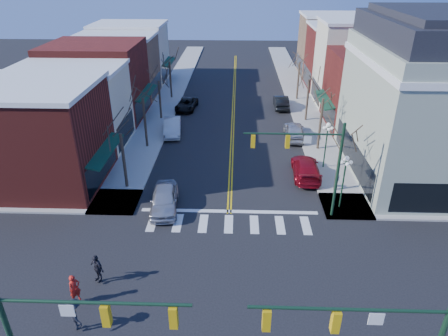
# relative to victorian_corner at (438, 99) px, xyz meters

# --- Properties ---
(ground) EXTENTS (160.00, 160.00, 0.00)m
(ground) POSITION_rel_victorian_corner_xyz_m (-16.50, -14.50, -6.66)
(ground) COLOR black
(ground) RESTS_ON ground
(sidewalk_left) EXTENTS (3.50, 70.00, 0.15)m
(sidewalk_left) POSITION_rel_victorian_corner_xyz_m (-25.25, 5.50, -6.58)
(sidewalk_left) COLOR #9E9B93
(sidewalk_left) RESTS_ON ground
(sidewalk_right) EXTENTS (3.50, 70.00, 0.15)m
(sidewalk_right) POSITION_rel_victorian_corner_xyz_m (-7.75, 5.50, -6.58)
(sidewalk_right) COLOR #9E9B93
(sidewalk_right) RESTS_ON ground
(bldg_left_brick_a) EXTENTS (10.00, 8.50, 8.00)m
(bldg_left_brick_a) POSITION_rel_victorian_corner_xyz_m (-32.00, -2.75, -2.66)
(bldg_left_brick_a) COLOR maroon
(bldg_left_brick_a) RESTS_ON ground
(bldg_left_stucco_a) EXTENTS (10.00, 7.00, 7.50)m
(bldg_left_stucco_a) POSITION_rel_victorian_corner_xyz_m (-32.00, 5.00, -2.91)
(bldg_left_stucco_a) COLOR beige
(bldg_left_stucco_a) RESTS_ON ground
(bldg_left_brick_b) EXTENTS (10.00, 9.00, 8.50)m
(bldg_left_brick_b) POSITION_rel_victorian_corner_xyz_m (-32.00, 13.00, -2.41)
(bldg_left_brick_b) COLOR maroon
(bldg_left_brick_b) RESTS_ON ground
(bldg_left_tan) EXTENTS (10.00, 7.50, 7.80)m
(bldg_left_tan) POSITION_rel_victorian_corner_xyz_m (-32.00, 21.25, -2.76)
(bldg_left_tan) COLOR #927050
(bldg_left_tan) RESTS_ON ground
(bldg_left_stucco_b) EXTENTS (10.00, 8.00, 8.20)m
(bldg_left_stucco_b) POSITION_rel_victorian_corner_xyz_m (-32.00, 29.00, -2.56)
(bldg_left_stucco_b) COLOR beige
(bldg_left_stucco_b) RESTS_ON ground
(bldg_right_brick_a) EXTENTS (10.00, 8.50, 8.00)m
(bldg_right_brick_a) POSITION_rel_victorian_corner_xyz_m (-1.00, 11.25, -2.66)
(bldg_right_brick_a) COLOR maroon
(bldg_right_brick_a) RESTS_ON ground
(bldg_right_stucco) EXTENTS (10.00, 7.00, 10.00)m
(bldg_right_stucco) POSITION_rel_victorian_corner_xyz_m (-1.00, 19.00, -1.66)
(bldg_right_stucco) COLOR beige
(bldg_right_stucco) RESTS_ON ground
(bldg_right_brick_b) EXTENTS (10.00, 8.00, 8.50)m
(bldg_right_brick_b) POSITION_rel_victorian_corner_xyz_m (-1.00, 26.50, -2.41)
(bldg_right_brick_b) COLOR maroon
(bldg_right_brick_b) RESTS_ON ground
(bldg_right_tan) EXTENTS (10.00, 8.00, 9.00)m
(bldg_right_tan) POSITION_rel_victorian_corner_xyz_m (-1.00, 34.50, -2.16)
(bldg_right_tan) COLOR #927050
(bldg_right_tan) RESTS_ON ground
(victorian_corner) EXTENTS (12.25, 14.25, 13.30)m
(victorian_corner) POSITION_rel_victorian_corner_xyz_m (0.00, 0.00, 0.00)
(victorian_corner) COLOR #96A08B
(victorian_corner) RESTS_ON ground
(traffic_mast_far_right) EXTENTS (6.60, 0.28, 7.20)m
(traffic_mast_far_right) POSITION_rel_victorian_corner_xyz_m (-10.95, -7.10, -1.95)
(traffic_mast_far_right) COLOR #14331E
(traffic_mast_far_right) RESTS_ON ground
(lamppost_corner) EXTENTS (0.36, 0.36, 4.33)m
(lamppost_corner) POSITION_rel_victorian_corner_xyz_m (-8.30, -6.00, -3.70)
(lamppost_corner) COLOR #14331E
(lamppost_corner) RESTS_ON ground
(lamppost_midblock) EXTENTS (0.36, 0.36, 4.33)m
(lamppost_midblock) POSITION_rel_victorian_corner_xyz_m (-8.30, 0.50, -3.70)
(lamppost_midblock) COLOR #14331E
(lamppost_midblock) RESTS_ON ground
(tree_left_a) EXTENTS (0.24, 0.24, 4.76)m
(tree_left_a) POSITION_rel_victorian_corner_xyz_m (-24.90, -3.50, -4.28)
(tree_left_a) COLOR #382B21
(tree_left_a) RESTS_ON ground
(tree_left_b) EXTENTS (0.24, 0.24, 5.04)m
(tree_left_b) POSITION_rel_victorian_corner_xyz_m (-24.90, 4.50, -4.14)
(tree_left_b) COLOR #382B21
(tree_left_b) RESTS_ON ground
(tree_left_c) EXTENTS (0.24, 0.24, 4.55)m
(tree_left_c) POSITION_rel_victorian_corner_xyz_m (-24.90, 12.50, -4.38)
(tree_left_c) COLOR #382B21
(tree_left_c) RESTS_ON ground
(tree_left_d) EXTENTS (0.24, 0.24, 4.90)m
(tree_left_d) POSITION_rel_victorian_corner_xyz_m (-24.90, 20.50, -4.21)
(tree_left_d) COLOR #382B21
(tree_left_d) RESTS_ON ground
(tree_right_a) EXTENTS (0.24, 0.24, 4.62)m
(tree_right_a) POSITION_rel_victorian_corner_xyz_m (-8.10, -3.50, -4.35)
(tree_right_a) COLOR #382B21
(tree_right_a) RESTS_ON ground
(tree_right_b) EXTENTS (0.24, 0.24, 5.18)m
(tree_right_b) POSITION_rel_victorian_corner_xyz_m (-8.10, 4.50, -4.07)
(tree_right_b) COLOR #382B21
(tree_right_b) RESTS_ON ground
(tree_right_c) EXTENTS (0.24, 0.24, 4.83)m
(tree_right_c) POSITION_rel_victorian_corner_xyz_m (-8.10, 12.50, -4.24)
(tree_right_c) COLOR #382B21
(tree_right_c) RESTS_ON ground
(tree_right_d) EXTENTS (0.24, 0.24, 4.97)m
(tree_right_d) POSITION_rel_victorian_corner_xyz_m (-8.10, 20.50, -4.17)
(tree_right_d) COLOR #382B21
(tree_right_d) RESTS_ON ground
(car_left_near) EXTENTS (2.39, 5.01, 1.65)m
(car_left_near) POSITION_rel_victorian_corner_xyz_m (-21.30, -6.50, -5.83)
(car_left_near) COLOR #B5B5BA
(car_left_near) RESTS_ON ground
(car_left_mid) EXTENTS (2.30, 5.08, 1.62)m
(car_left_mid) POSITION_rel_victorian_corner_xyz_m (-22.90, 8.00, -5.85)
(car_left_mid) COLOR silver
(car_left_mid) RESTS_ON ground
(car_left_far) EXTENTS (2.68, 4.97, 1.33)m
(car_left_far) POSITION_rel_victorian_corner_xyz_m (-22.32, 16.04, -5.99)
(car_left_far) COLOR black
(car_left_far) RESTS_ON ground
(car_right_near) EXTENTS (2.36, 5.44, 1.56)m
(car_right_near) POSITION_rel_victorian_corner_xyz_m (-10.10, -1.04, -5.88)
(car_right_near) COLOR maroon
(car_right_near) RESTS_ON ground
(car_right_mid) EXTENTS (2.26, 5.07, 1.69)m
(car_right_mid) POSITION_rel_victorian_corner_xyz_m (-10.10, 7.30, -5.81)
(car_right_mid) COLOR #B8B9BD
(car_right_mid) RESTS_ON ground
(car_right_far) EXTENTS (1.71, 4.75, 1.56)m
(car_right_far) POSITION_rel_victorian_corner_xyz_m (-10.55, 17.06, -5.88)
(car_right_far) COLOR black
(car_right_far) RESTS_ON ground
(pedestrian_red_a) EXTENTS (0.70, 0.73, 1.68)m
(pedestrian_red_a) POSITION_rel_victorian_corner_xyz_m (-24.49, -15.84, -5.67)
(pedestrian_red_a) COLOR red
(pedestrian_red_a) RESTS_ON sidewalk_left
(pedestrian_dark_a) EXTENTS (1.10, 0.94, 1.77)m
(pedestrian_dark_a) POSITION_rel_victorian_corner_xyz_m (-23.80, -14.26, -5.62)
(pedestrian_dark_a) COLOR #222129
(pedestrian_dark_a) RESTS_ON sidewalk_left
(pedestrian_dark_b) EXTENTS (1.26, 1.33, 1.81)m
(pedestrian_dark_b) POSITION_rel_victorian_corner_xyz_m (-23.80, -17.61, -5.60)
(pedestrian_dark_b) COLOR black
(pedestrian_dark_b) RESTS_ON sidewalk_left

